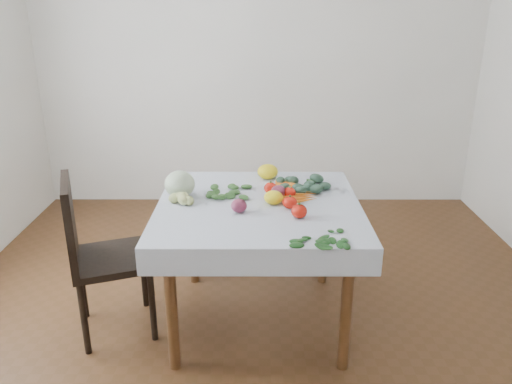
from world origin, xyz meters
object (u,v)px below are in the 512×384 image
(table, at_px, (259,220))
(cabbage, at_px, (180,184))
(carrot_bunch, at_px, (297,192))
(heirloom_back, at_px, (268,172))
(chair, at_px, (94,248))

(table, xyz_separation_m, cabbage, (-0.45, 0.10, 0.18))
(table, distance_m, cabbage, 0.50)
(cabbage, distance_m, carrot_bunch, 0.68)
(table, distance_m, heirloom_back, 0.45)
(table, bearing_deg, chair, -172.28)
(cabbage, bearing_deg, table, -11.95)
(heirloom_back, bearing_deg, table, -97.81)
(chair, distance_m, heirloom_back, 1.14)
(chair, bearing_deg, cabbage, 25.60)
(chair, height_order, carrot_bunch, chair)
(cabbage, xyz_separation_m, carrot_bunch, (0.67, 0.03, -0.06))
(table, xyz_separation_m, chair, (-0.91, -0.12, -0.12))
(cabbage, height_order, heirloom_back, cabbage)
(cabbage, relative_size, carrot_bunch, 0.46)
(heirloom_back, height_order, carrot_bunch, heirloom_back)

